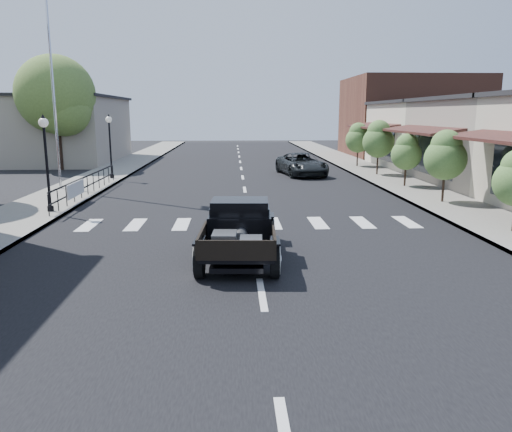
{
  "coord_description": "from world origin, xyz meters",
  "views": [
    {
      "loc": [
        -0.6,
        -13.13,
        3.82
      ],
      "look_at": [
        0.04,
        0.56,
        1.0
      ],
      "focal_mm": 35.0,
      "sensor_mm": 36.0,
      "label": 1
    }
  ],
  "objects": [
    {
      "name": "lamp_post_b",
      "position": [
        -7.6,
        6.0,
        1.97
      ],
      "size": [
        0.36,
        0.36,
        3.64
      ],
      "primitive_type": null,
      "color": "black",
      "rests_on": "sidewalk_left"
    },
    {
      "name": "second_car",
      "position": [
        3.72,
        17.94,
        0.69
      ],
      "size": [
        3.1,
        5.31,
        1.39
      ],
      "primitive_type": "imported",
      "rotation": [
        0.0,
        0.0,
        0.17
      ],
      "color": "black",
      "rests_on": "ground"
    },
    {
      "name": "road",
      "position": [
        0.0,
        15.0,
        0.01
      ],
      "size": [
        14.0,
        80.0,
        0.02
      ],
      "primitive_type": "cube",
      "color": "black",
      "rests_on": "ground"
    },
    {
      "name": "railing",
      "position": [
        -7.3,
        10.0,
        0.65
      ],
      "size": [
        0.08,
        10.0,
        1.0
      ],
      "primitive_type": null,
      "color": "black",
      "rests_on": "sidewalk_left"
    },
    {
      "name": "storefront_far",
      "position": [
        15.0,
        22.0,
        2.25
      ],
      "size": [
        10.0,
        9.0,
        4.5
      ],
      "primitive_type": "cube",
      "color": "beige",
      "rests_on": "ground"
    },
    {
      "name": "small_tree_b",
      "position": [
        8.3,
        7.38,
        1.61
      ],
      "size": [
        1.75,
        1.75,
        2.91
      ],
      "primitive_type": null,
      "color": "#476D32",
      "rests_on": "sidewalk_right"
    },
    {
      "name": "small_tree_e",
      "position": [
        8.3,
        22.17,
        1.62
      ],
      "size": [
        1.76,
        1.76,
        2.94
      ],
      "primitive_type": null,
      "color": "#476D32",
      "rests_on": "sidewalk_right"
    },
    {
      "name": "sidewalk_left",
      "position": [
        -8.5,
        15.0,
        0.07
      ],
      "size": [
        3.0,
        80.0,
        0.15
      ],
      "primitive_type": "cube",
      "color": "gray",
      "rests_on": "ground"
    },
    {
      "name": "banner",
      "position": [
        -7.22,
        8.0,
        0.45
      ],
      "size": [
        0.04,
        2.2,
        0.6
      ],
      "primitive_type": null,
      "color": "silver",
      "rests_on": "sidewalk_left"
    },
    {
      "name": "big_tree_far",
      "position": [
        -12.5,
        22.0,
        3.86
      ],
      "size": [
        5.26,
        5.26,
        7.72
      ],
      "primitive_type": null,
      "color": "#516E2F",
      "rests_on": "ground"
    },
    {
      "name": "hotrod_pickup",
      "position": [
        -0.43,
        -0.25,
        0.8
      ],
      "size": [
        2.42,
        4.75,
        1.61
      ],
      "primitive_type": null,
      "rotation": [
        0.0,
        0.0,
        -0.05
      ],
      "color": "black",
      "rests_on": "ground"
    },
    {
      "name": "small_tree_d",
      "position": [
        8.3,
        17.16,
        1.74
      ],
      "size": [
        1.91,
        1.91,
        3.18
      ],
      "primitive_type": null,
      "color": "#476D32",
      "rests_on": "sidewalk_right"
    },
    {
      "name": "small_tree_c",
      "position": [
        8.3,
        12.12,
        1.44
      ],
      "size": [
        1.55,
        1.55,
        2.58
      ],
      "primitive_type": null,
      "color": "#476D32",
      "rests_on": "sidewalk_right"
    },
    {
      "name": "ground",
      "position": [
        0.0,
        0.0,
        0.0
      ],
      "size": [
        120.0,
        120.0,
        0.0
      ],
      "primitive_type": "plane",
      "color": "black",
      "rests_on": "ground"
    },
    {
      "name": "lamp_post_c",
      "position": [
        -7.6,
        16.0,
        1.97
      ],
      "size": [
        0.36,
        0.36,
        3.64
      ],
      "primitive_type": null,
      "color": "black",
      "rests_on": "sidewalk_left"
    },
    {
      "name": "low_building_left",
      "position": [
        -15.0,
        28.0,
        2.5
      ],
      "size": [
        10.0,
        12.0,
        5.0
      ],
      "primitive_type": "cube",
      "color": "gray",
      "rests_on": "ground"
    },
    {
      "name": "far_building_right",
      "position": [
        15.5,
        32.0,
        3.5
      ],
      "size": [
        11.0,
        10.0,
        7.0
      ],
      "primitive_type": "cube",
      "color": "brown",
      "rests_on": "ground"
    },
    {
      "name": "sidewalk_right",
      "position": [
        8.5,
        15.0,
        0.07
      ],
      "size": [
        3.0,
        80.0,
        0.15
      ],
      "primitive_type": "cube",
      "color": "gray",
      "rests_on": "ground"
    },
    {
      "name": "flagpole",
      "position": [
        -9.2,
        12.0,
        6.41
      ],
      "size": [
        0.12,
        0.12,
        12.53
      ],
      "primitive_type": "cylinder",
      "color": "silver",
      "rests_on": "sidewalk_left"
    },
    {
      "name": "road_markings",
      "position": [
        0.0,
        10.0,
        0.0
      ],
      "size": [
        12.0,
        60.0,
        0.06
      ],
      "primitive_type": null,
      "color": "silver",
      "rests_on": "ground"
    }
  ]
}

